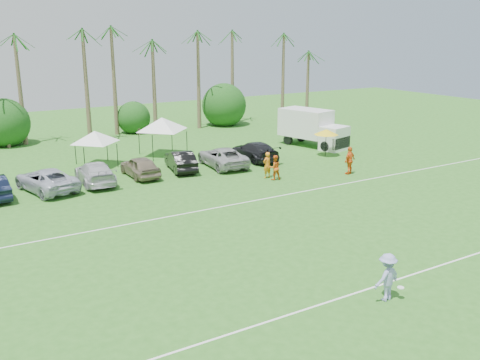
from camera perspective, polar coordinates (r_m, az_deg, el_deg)
ground at (r=19.72m, az=13.57°, el=-14.83°), size 120.00×120.00×0.00m
field_lines at (r=25.33m, az=0.78°, el=-7.27°), size 80.00×12.10×0.01m
palm_tree_4 at (r=50.57m, az=-22.04°, el=11.78°), size 2.40×2.40×8.90m
palm_tree_5 at (r=51.35m, az=-17.64°, el=13.19°), size 2.40×2.40×9.90m
palm_tree_6 at (r=52.44m, az=-13.35°, el=14.47°), size 2.40×2.40×10.90m
palm_tree_7 at (r=53.82m, az=-9.21°, el=15.60°), size 2.40×2.40×11.90m
palm_tree_8 at (r=55.95m, az=-4.23°, el=13.09°), size 2.40×2.40×8.90m
palm_tree_9 at (r=58.36m, az=0.27°, el=14.09°), size 2.40×2.40×9.90m
palm_tree_10 at (r=61.09m, az=4.42°, el=14.92°), size 2.40×2.40×10.90m
palm_tree_11 at (r=63.49m, az=7.49°, el=15.62°), size 2.40×2.40×11.90m
bush_tree_1 at (r=51.84m, az=-23.77°, el=5.31°), size 4.00×4.00×4.00m
bush_tree_2 at (r=54.63m, az=-11.19°, el=6.79°), size 4.00×4.00×4.00m
bush_tree_3 at (r=58.75m, az=-1.93°, el=7.67°), size 4.00×4.00×4.00m
sideline_player_a at (r=37.07m, az=2.90°, el=1.61°), size 0.73×0.53×1.83m
sideline_player_b at (r=36.62m, az=3.72°, el=1.33°), size 0.95×0.81×1.72m
sideline_player_c at (r=38.78m, az=11.62°, el=2.05°), size 1.25×0.78×1.99m
box_truck at (r=47.80m, az=7.75°, el=5.63°), size 3.85×6.62×3.21m
canopy_tent_left at (r=41.55m, az=-15.26°, el=5.07°), size 3.84×3.84×3.12m
canopy_tent_right at (r=43.86m, az=-8.35°, el=6.62°), size 4.54×4.54×3.68m
market_umbrella at (r=43.93m, az=9.18°, el=5.08°), size 2.01×2.01×2.24m
frisbee_player at (r=21.12m, az=15.41°, el=-9.96°), size 1.27×0.81×1.87m
parked_car_2 at (r=36.17m, az=-19.98°, el=0.02°), size 3.61×5.69×1.46m
parked_car_3 at (r=37.00m, az=-15.20°, el=0.75°), size 2.40×5.17×1.46m
parked_car_4 at (r=38.01m, az=-10.62°, el=1.42°), size 1.76×4.31×1.46m
parked_car_5 at (r=39.32m, az=-6.34°, el=2.07°), size 2.39×4.66×1.46m
parked_car_6 at (r=40.26m, az=-1.90°, el=2.47°), size 2.85×5.44×1.46m
parked_car_7 at (r=42.29m, az=1.55°, el=3.11°), size 2.14×5.07×1.46m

